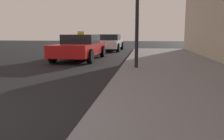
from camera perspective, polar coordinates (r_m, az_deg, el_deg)
name	(u,v)px	position (r m, az deg, el deg)	size (l,w,h in m)	color
car_red	(81,47)	(11.65, -8.00, 5.88)	(1.98, 4.59, 1.43)	red
car_white	(109,42)	(17.82, -0.69, 7.06)	(1.96, 4.50, 1.27)	white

